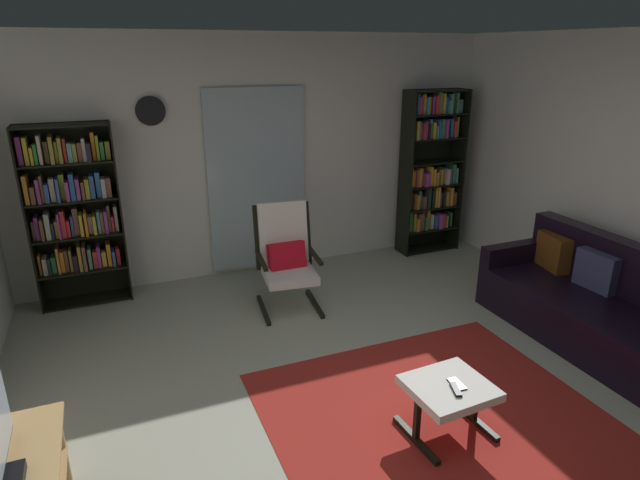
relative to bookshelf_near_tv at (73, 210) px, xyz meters
The scene contains 12 objects.
ground_plane 3.49m from the bookshelf_near_tv, 53.57° to the right, with size 7.02×7.02×0.00m, color #A6A794.
wall_back 2.03m from the bookshelf_near_tv, ahead, with size 5.60×0.06×2.60m, color silver.
glass_door_panel 1.89m from the bookshelf_near_tv, ahead, with size 1.10×0.01×2.00m, color silver.
area_rug 3.83m from the bookshelf_near_tv, 52.89° to the right, with size 2.29×2.11×0.01m, color #A2251F.
bookshelf_near_tv is the anchor object (origin of this frame).
bookshelf_near_sofa 4.02m from the bookshelf_near_tv, ahead, with size 0.76×0.30×1.98m.
leather_sofa 4.89m from the bookshelf_near_tv, 31.59° to the right, with size 0.83×1.99×0.87m.
lounge_armchair 2.09m from the bookshelf_near_tv, 24.80° to the right, with size 0.63×0.71×1.02m.
ottoman 3.84m from the bookshelf_near_tv, 54.21° to the right, with size 0.54×0.51×0.37m.
tv_remote 3.88m from the bookshelf_near_tv, 54.89° to the right, with size 0.04×0.14×0.02m, color black.
cell_phone 3.87m from the bookshelf_near_tv, 53.89° to the right, with size 0.07×0.14×0.01m, color black.
wall_clock 1.22m from the bookshelf_near_tv, ahead, with size 0.29×0.03×0.29m.
Camera 1 is at (-1.68, -2.75, 2.42)m, focal length 29.89 mm.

